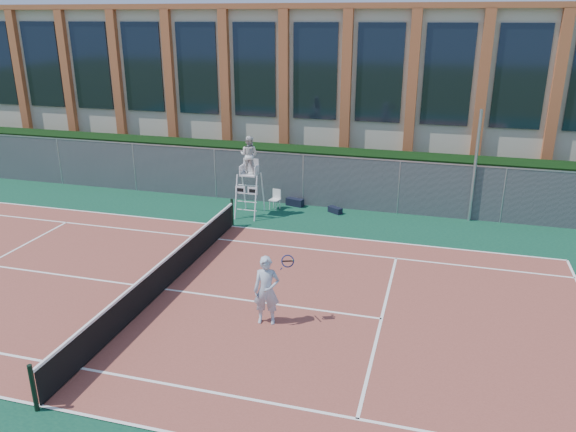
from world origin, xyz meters
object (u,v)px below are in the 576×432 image
(umpire_chair, at_px, (249,157))
(plastic_chair, at_px, (276,198))
(steel_pole, at_px, (475,167))
(tennis_player, at_px, (267,290))

(umpire_chair, height_order, plastic_chair, umpire_chair)
(umpire_chair, bearing_deg, steel_pole, 10.90)
(steel_pole, xyz_separation_m, tennis_player, (-5.33, -9.69, -1.23))
(plastic_chair, xyz_separation_m, tennis_player, (2.49, -9.02, 0.48))
(steel_pole, bearing_deg, tennis_player, -118.81)
(steel_pole, relative_size, umpire_chair, 1.34)
(plastic_chair, bearing_deg, umpire_chair, -128.57)
(umpire_chair, bearing_deg, tennis_player, -67.82)
(umpire_chair, xyz_separation_m, tennis_player, (3.27, -8.03, -1.43))
(steel_pole, bearing_deg, umpire_chair, -169.10)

